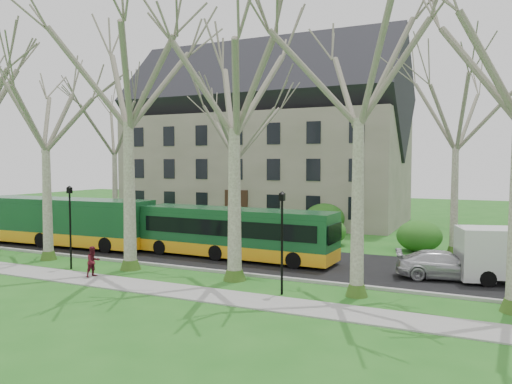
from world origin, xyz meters
TOP-DOWN VIEW (x-y plane):
  - ground at (0.00, 0.00)m, footprint 120.00×120.00m
  - sidewalk at (0.00, -2.50)m, footprint 70.00×2.00m
  - road at (0.00, 5.50)m, footprint 80.00×8.00m
  - curb at (0.00, 1.50)m, footprint 80.00×0.25m
  - building at (-6.00, 24.00)m, footprint 26.50×12.20m
  - tree_row_verge at (0.00, 0.30)m, footprint 49.00×7.00m
  - tree_row_far at (-1.33, 11.00)m, footprint 33.00×7.00m
  - lamp_row at (-0.00, -1.00)m, footprint 36.22×0.22m
  - hedges at (-4.67, 14.00)m, footprint 30.60×8.60m
  - bus_lead at (-11.91, 4.13)m, footprint 13.11×3.33m
  - bus_follow at (0.62, 5.01)m, footprint 11.98×2.88m
  - sedan at (12.08, 4.70)m, footprint 4.84×2.73m
  - pedestrian_b at (-3.46, -2.07)m, footprint 0.70×0.82m

SIDE VIEW (x-z plane):
  - ground at x=0.00m, z-range 0.00..0.00m
  - sidewalk at x=0.00m, z-range 0.00..0.06m
  - road at x=0.00m, z-range 0.00..0.06m
  - curb at x=0.00m, z-range 0.00..0.14m
  - sedan at x=12.08m, z-range 0.06..1.38m
  - pedestrian_b at x=-3.46m, z-range 0.06..1.55m
  - hedges at x=-4.67m, z-range 0.00..2.00m
  - bus_follow at x=0.62m, z-range 0.06..3.04m
  - bus_lead at x=-11.91m, z-range 0.06..3.31m
  - lamp_row at x=0.00m, z-range 0.42..4.72m
  - tree_row_far at x=-1.33m, z-range 0.00..12.00m
  - tree_row_verge at x=0.00m, z-range 0.00..14.00m
  - building at x=-6.00m, z-range 0.07..16.07m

